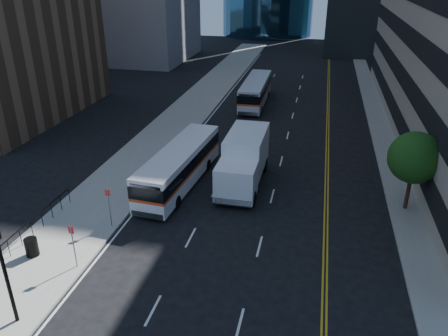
% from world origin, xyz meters
% --- Properties ---
extents(ground, '(160.00, 160.00, 0.00)m').
position_xyz_m(ground, '(0.00, 0.00, 0.00)').
color(ground, black).
rests_on(ground, ground).
extents(sidewalk_west, '(5.00, 90.00, 0.15)m').
position_xyz_m(sidewalk_west, '(-10.50, 25.00, 0.07)').
color(sidewalk_west, gray).
rests_on(sidewalk_west, ground).
extents(sidewalk_east, '(2.00, 90.00, 0.15)m').
position_xyz_m(sidewalk_east, '(9.00, 25.00, 0.07)').
color(sidewalk_east, gray).
rests_on(sidewalk_east, ground).
extents(street_tree, '(3.20, 3.20, 5.10)m').
position_xyz_m(street_tree, '(9.00, 8.00, 3.64)').
color(street_tree, '#332114').
rests_on(street_tree, sidewalk_east).
extents(lamp_post, '(0.28, 0.28, 4.56)m').
position_xyz_m(lamp_post, '(-9.00, -6.00, 2.72)').
color(lamp_post, black).
rests_on(lamp_post, sidewalk_west).
extents(bus_front, '(3.15, 10.81, 2.75)m').
position_xyz_m(bus_front, '(-6.11, 8.31, 1.50)').
color(bus_front, white).
rests_on(bus_front, ground).
extents(bus_rear, '(2.47, 10.72, 2.76)m').
position_xyz_m(bus_rear, '(-4.00, 29.39, 1.50)').
color(bus_rear, silver).
rests_on(bus_rear, ground).
extents(box_truck, '(2.66, 7.49, 3.58)m').
position_xyz_m(box_truck, '(-1.74, 9.36, 1.88)').
color(box_truck, white).
rests_on(box_truck, ground).
extents(trash_can, '(0.70, 0.70, 1.01)m').
position_xyz_m(trash_can, '(-11.20, -1.63, 0.66)').
color(trash_can, black).
rests_on(trash_can, sidewalk_west).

